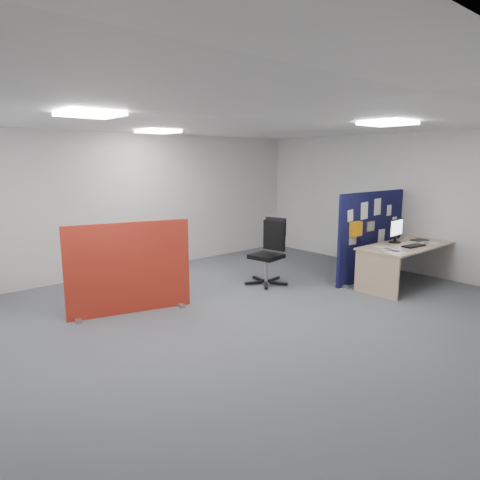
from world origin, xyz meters
TOP-DOWN VIEW (x-y plane):
  - floor at (0.00, 0.00)m, footprint 9.00×9.00m
  - ceiling at (0.00, 0.00)m, footprint 9.00×7.00m
  - wall_back at (0.00, 3.50)m, footprint 9.00×0.02m
  - wall_right at (4.50, 0.00)m, footprint 0.02×7.00m
  - ceiling_lights at (0.33, 0.67)m, footprint 4.10×4.10m
  - navy_divider at (3.46, 0.07)m, footprint 1.97×0.30m
  - main_desk at (3.58, -0.54)m, footprint 1.94×0.86m
  - monitor_main at (3.57, -0.35)m, footprint 0.49×0.20m
  - keyboard at (3.50, -0.74)m, footprint 0.47×0.23m
  - mouse at (3.93, -0.75)m, footprint 0.11×0.09m
  - paper_tray at (4.12, -0.53)m, footprint 0.30×0.24m
  - red_divider at (-0.74, 1.30)m, footprint 1.72×0.51m
  - office_chair at (1.86, 1.07)m, footprint 0.76×0.75m
  - desk_papers at (3.22, -0.65)m, footprint 1.43×0.66m

SIDE VIEW (x-z plane):
  - floor at x=0.00m, z-range 0.00..0.00m
  - main_desk at x=3.58m, z-range 0.20..0.93m
  - red_divider at x=-0.74m, z-range -0.01..1.31m
  - office_chair at x=1.86m, z-range 0.08..1.23m
  - desk_papers at x=3.22m, z-range 0.73..0.73m
  - paper_tray at x=4.12m, z-range 0.73..0.74m
  - keyboard at x=3.50m, z-range 0.73..0.75m
  - mouse at x=3.93m, z-range 0.73..0.76m
  - navy_divider at x=3.46m, z-range 0.00..1.62m
  - monitor_main at x=3.57m, z-range 0.75..1.18m
  - wall_back at x=0.00m, z-range 0.00..2.70m
  - wall_right at x=4.50m, z-range 0.00..2.70m
  - ceiling_lights at x=0.33m, z-range 2.65..2.69m
  - ceiling at x=0.00m, z-range 2.69..2.71m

